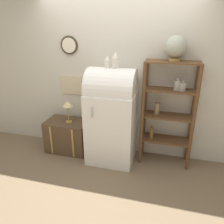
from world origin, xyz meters
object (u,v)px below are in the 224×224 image
Objects in this scene: vase_center at (115,60)px; desk_lamp at (68,105)px; refrigerator at (112,115)px; globe at (176,47)px; suitcase_trunk at (68,136)px; vase_left at (107,62)px.

vase_center is 0.60× the size of desk_lamp.
desk_lamp is (-0.76, 0.02, 0.08)m from refrigerator.
vase_center is at bearing 11.10° from refrigerator.
globe reaches higher than desk_lamp.
refrigerator is 2.12× the size of suitcase_trunk.
refrigerator is 0.76m from desk_lamp.
globe is 0.97m from vase_left.
suitcase_trunk is at bearing -175.98° from globe.
suitcase_trunk is 3.14× the size of vase_center.
vase_center is at bearing -1.76° from vase_left.
refrigerator is at bearing -1.82° from desk_lamp.
desk_lamp is (-0.81, 0.01, -0.76)m from vase_center.
desk_lamp is at bearing 179.16° from vase_left.
vase_left is (0.75, -0.04, 1.32)m from suitcase_trunk.
suitcase_trunk is 1.60m from vase_center.
refrigerator is 0.82m from vase_left.
suitcase_trunk is 2.12× the size of globe.
globe is 0.85m from vase_center.
globe is at bearing 11.31° from vase_center.
suitcase_trunk is 2.28m from globe.
globe reaches higher than vase_left.
refrigerator reaches higher than desk_lamp.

